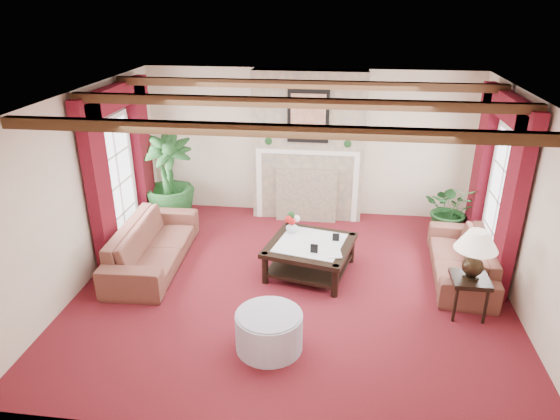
# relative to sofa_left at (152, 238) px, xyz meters

# --- Properties ---
(floor) EXTENTS (6.00, 6.00, 0.00)m
(floor) POSITION_rel_sofa_left_xyz_m (2.22, -0.37, -0.45)
(floor) COLOR #4A0D14
(floor) RESTS_ON ground
(ceiling) EXTENTS (6.00, 6.00, 0.00)m
(ceiling) POSITION_rel_sofa_left_xyz_m (2.22, -0.37, 2.25)
(ceiling) COLOR white
(ceiling) RESTS_ON floor
(back_wall) EXTENTS (6.00, 0.02, 2.70)m
(back_wall) POSITION_rel_sofa_left_xyz_m (2.22, 2.38, 0.90)
(back_wall) COLOR beige
(back_wall) RESTS_ON ground
(left_wall) EXTENTS (0.02, 5.50, 2.70)m
(left_wall) POSITION_rel_sofa_left_xyz_m (-0.78, -0.37, 0.90)
(left_wall) COLOR beige
(left_wall) RESTS_ON ground
(right_wall) EXTENTS (0.02, 5.50, 2.70)m
(right_wall) POSITION_rel_sofa_left_xyz_m (5.22, -0.37, 0.90)
(right_wall) COLOR beige
(right_wall) RESTS_ON ground
(ceiling_beams) EXTENTS (6.00, 3.00, 0.12)m
(ceiling_beams) POSITION_rel_sofa_left_xyz_m (2.22, -0.37, 2.19)
(ceiling_beams) COLOR #3A2212
(ceiling_beams) RESTS_ON ceiling
(fireplace) EXTENTS (2.00, 0.52, 2.70)m
(fireplace) POSITION_rel_sofa_left_xyz_m (2.22, 2.18, 2.25)
(fireplace) COLOR tan
(fireplace) RESTS_ON ground
(french_door_left) EXTENTS (0.10, 1.10, 2.16)m
(french_door_left) POSITION_rel_sofa_left_xyz_m (-0.75, 0.63, 1.68)
(french_door_left) COLOR white
(french_door_left) RESTS_ON ground
(french_door_right) EXTENTS (0.10, 1.10, 2.16)m
(french_door_right) POSITION_rel_sofa_left_xyz_m (5.19, 0.63, 1.68)
(french_door_right) COLOR white
(french_door_right) RESTS_ON ground
(curtains_left) EXTENTS (0.20, 2.40, 2.55)m
(curtains_left) POSITION_rel_sofa_left_xyz_m (-0.64, 0.63, 2.10)
(curtains_left) COLOR #47090F
(curtains_left) RESTS_ON ground
(curtains_right) EXTENTS (0.20, 2.40, 2.55)m
(curtains_right) POSITION_rel_sofa_left_xyz_m (5.08, 0.63, 2.10)
(curtains_right) COLOR #47090F
(curtains_right) RESTS_ON ground
(sofa_left) EXTENTS (2.34, 0.86, 0.89)m
(sofa_left) POSITION_rel_sofa_left_xyz_m (0.00, 0.00, 0.00)
(sofa_left) COLOR #3C1017
(sofa_left) RESTS_ON ground
(sofa_right) EXTENTS (2.10, 0.87, 0.79)m
(sofa_right) POSITION_rel_sofa_left_xyz_m (4.65, 0.23, -0.05)
(sofa_right) COLOR #3C1017
(sofa_right) RESTS_ON ground
(potted_palm) EXTENTS (1.88, 2.17, 0.92)m
(potted_palm) POSITION_rel_sofa_left_xyz_m (-0.25, 1.56, 0.01)
(potted_palm) COLOR black
(potted_palm) RESTS_ON ground
(small_plant) EXTENTS (1.21, 1.28, 0.78)m
(small_plant) POSITION_rel_sofa_left_xyz_m (4.73, 1.59, -0.06)
(small_plant) COLOR black
(small_plant) RESTS_ON ground
(coffee_table) EXTENTS (1.43, 1.43, 0.49)m
(coffee_table) POSITION_rel_sofa_left_xyz_m (2.42, 0.05, -0.20)
(coffee_table) COLOR black
(coffee_table) RESTS_ON ground
(side_table) EXTENTS (0.52, 0.52, 0.55)m
(side_table) POSITION_rel_sofa_left_xyz_m (4.54, -0.78, -0.17)
(side_table) COLOR black
(side_table) RESTS_ON ground
(ottoman) EXTENTS (0.80, 0.80, 0.46)m
(ottoman) POSITION_rel_sofa_left_xyz_m (2.07, -1.78, -0.21)
(ottoman) COLOR #9E99AE
(ottoman) RESTS_ON ground
(table_lamp) EXTENTS (0.53, 0.53, 0.68)m
(table_lamp) POSITION_rel_sofa_left_xyz_m (4.54, -0.78, 0.44)
(table_lamp) COLOR black
(table_lamp) RESTS_ON side_table
(flower_vase) EXTENTS (0.28, 0.29, 0.19)m
(flower_vase) POSITION_rel_sofa_left_xyz_m (2.12, 0.38, 0.13)
(flower_vase) COLOR silver
(flower_vase) RESTS_ON coffee_table
(book) EXTENTS (0.21, 0.08, 0.28)m
(book) POSITION_rel_sofa_left_xyz_m (2.68, -0.27, 0.18)
(book) COLOR black
(book) RESTS_ON coffee_table
(photo_frame_a) EXTENTS (0.11, 0.03, 0.14)m
(photo_frame_a) POSITION_rel_sofa_left_xyz_m (2.50, -0.26, 0.11)
(photo_frame_a) COLOR black
(photo_frame_a) RESTS_ON coffee_table
(photo_frame_b) EXTENTS (0.10, 0.02, 0.13)m
(photo_frame_b) POSITION_rel_sofa_left_xyz_m (2.80, 0.15, 0.11)
(photo_frame_b) COLOR black
(photo_frame_b) RESTS_ON coffee_table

